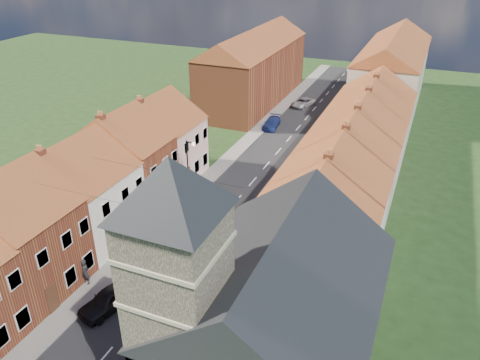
{
  "coord_description": "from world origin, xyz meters",
  "views": [
    {
      "loc": [
        14.8,
        -12.57,
        21.81
      ],
      "look_at": [
        1.27,
        19.66,
        3.5
      ],
      "focal_mm": 35.0,
      "sensor_mm": 36.0,
      "label": 1
    }
  ],
  "objects_px": {
    "car_mid": "(206,209)",
    "pedestrian_right": "(253,233)",
    "lamppost": "(189,168)",
    "car_near": "(110,298)",
    "church": "(264,313)",
    "car_far": "(272,123)",
    "car_distant": "(303,102)",
    "pedestrian_left": "(85,272)"
  },
  "relations": [
    {
      "from": "car_mid",
      "to": "pedestrian_left",
      "type": "relative_size",
      "value": 1.99
    },
    {
      "from": "pedestrian_right",
      "to": "car_mid",
      "type": "bearing_deg",
      "value": -27.03
    },
    {
      "from": "car_mid",
      "to": "pedestrian_right",
      "type": "height_order",
      "value": "pedestrian_right"
    },
    {
      "from": "car_mid",
      "to": "car_distant",
      "type": "height_order",
      "value": "car_mid"
    },
    {
      "from": "car_mid",
      "to": "car_distant",
      "type": "distance_m",
      "value": 31.83
    },
    {
      "from": "lamppost",
      "to": "car_distant",
      "type": "distance_m",
      "value": 30.57
    },
    {
      "from": "car_far",
      "to": "pedestrian_left",
      "type": "xyz_separation_m",
      "value": [
        -1.9,
        -33.74,
        0.49
      ]
    },
    {
      "from": "lamppost",
      "to": "car_distant",
      "type": "height_order",
      "value": "lamppost"
    },
    {
      "from": "car_near",
      "to": "car_mid",
      "type": "relative_size",
      "value": 1.12
    },
    {
      "from": "car_far",
      "to": "car_mid",
      "type": "bearing_deg",
      "value": -91.41
    },
    {
      "from": "car_mid",
      "to": "pedestrian_right",
      "type": "xyz_separation_m",
      "value": [
        5.39,
        -2.38,
        0.4
      ]
    },
    {
      "from": "car_mid",
      "to": "car_far",
      "type": "distance_m",
      "value": 22.29
    },
    {
      "from": "car_mid",
      "to": "lamppost",
      "type": "bearing_deg",
      "value": 159.32
    },
    {
      "from": "lamppost",
      "to": "car_near",
      "type": "xyz_separation_m",
      "value": [
        1.66,
        -14.2,
        -2.8
      ]
    },
    {
      "from": "car_mid",
      "to": "pedestrian_right",
      "type": "bearing_deg",
      "value": -11.97
    },
    {
      "from": "lamppost",
      "to": "car_far",
      "type": "height_order",
      "value": "lamppost"
    },
    {
      "from": "car_far",
      "to": "church",
      "type": "bearing_deg",
      "value": -77.23
    },
    {
      "from": "car_mid",
      "to": "car_distant",
      "type": "bearing_deg",
      "value": 102.36
    },
    {
      "from": "car_mid",
      "to": "church",
      "type": "bearing_deg",
      "value": -42.66
    },
    {
      "from": "lamppost",
      "to": "car_near",
      "type": "distance_m",
      "value": 14.57
    },
    {
      "from": "car_near",
      "to": "car_far",
      "type": "distance_m",
      "value": 34.97
    },
    {
      "from": "pedestrian_right",
      "to": "church",
      "type": "bearing_deg",
      "value": 109.82
    },
    {
      "from": "pedestrian_left",
      "to": "car_far",
      "type": "bearing_deg",
      "value": 90.53
    },
    {
      "from": "church",
      "to": "car_near",
      "type": "bearing_deg",
      "value": 167.89
    },
    {
      "from": "car_distant",
      "to": "pedestrian_left",
      "type": "distance_m",
      "value": 43.47
    },
    {
      "from": "lamppost",
      "to": "pedestrian_right",
      "type": "relative_size",
      "value": 3.26
    },
    {
      "from": "church",
      "to": "car_mid",
      "type": "bearing_deg",
      "value": 125.54
    },
    {
      "from": "car_distant",
      "to": "car_near",
      "type": "bearing_deg",
      "value": -72.54
    },
    {
      "from": "pedestrian_left",
      "to": "pedestrian_right",
      "type": "relative_size",
      "value": 1.06
    },
    {
      "from": "car_far",
      "to": "pedestrian_right",
      "type": "distance_m",
      "value": 25.61
    },
    {
      "from": "church",
      "to": "car_distant",
      "type": "bearing_deg",
      "value": 103.36
    },
    {
      "from": "car_near",
      "to": "car_mid",
      "type": "xyz_separation_m",
      "value": [
        0.65,
        12.73,
        -0.1
      ]
    },
    {
      "from": "church",
      "to": "car_far",
      "type": "distance_m",
      "value": 39.83
    },
    {
      "from": "car_far",
      "to": "pedestrian_right",
      "type": "xyz_separation_m",
      "value": [
        7.09,
        -24.6,
        0.43
      ]
    },
    {
      "from": "car_far",
      "to": "pedestrian_right",
      "type": "bearing_deg",
      "value": -79.69
    },
    {
      "from": "church",
      "to": "car_distant",
      "type": "relative_size",
      "value": 3.53
    },
    {
      "from": "car_distant",
      "to": "pedestrian_right",
      "type": "bearing_deg",
      "value": -62.64
    },
    {
      "from": "church",
      "to": "lamppost",
      "type": "height_order",
      "value": "church"
    },
    {
      "from": "church",
      "to": "pedestrian_right",
      "type": "relative_size",
      "value": 8.27
    },
    {
      "from": "lamppost",
      "to": "car_mid",
      "type": "bearing_deg",
      "value": -32.48
    },
    {
      "from": "car_near",
      "to": "pedestrian_right",
      "type": "distance_m",
      "value": 12.0
    },
    {
      "from": "lamppost",
      "to": "car_distant",
      "type": "xyz_separation_m",
      "value": [
        2.0,
        30.36,
        -2.94
      ]
    }
  ]
}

